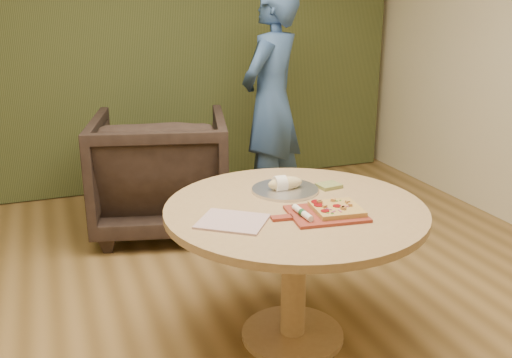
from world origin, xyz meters
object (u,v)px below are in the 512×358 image
at_px(flatbread_pizza, 336,208).
at_px(cutlery_roll, 303,213).
at_px(serving_tray, 285,190).
at_px(pedestal_table, 295,232).
at_px(bread_roll, 284,183).
at_px(person_standing, 271,102).
at_px(armchair, 161,166).
at_px(pizza_paddle, 324,214).

xyz_separation_m(flatbread_pizza, cutlery_roll, (-0.18, -0.00, 0.00)).
height_order(flatbread_pizza, serving_tray, flatbread_pizza).
height_order(pedestal_table, bread_roll, bread_roll).
bearing_deg(flatbread_pizza, bread_roll, 105.31).
bearing_deg(person_standing, armchair, -32.06).
relative_size(cutlery_roll, serving_tray, 0.56).
bearing_deg(cutlery_roll, person_standing, 70.24).
distance_m(pizza_paddle, person_standing, 2.10).
height_order(pedestal_table, cutlery_roll, cutlery_roll).
distance_m(serving_tray, bread_roll, 0.04).
xyz_separation_m(pedestal_table, serving_tray, (0.04, 0.22, 0.15)).
bearing_deg(bread_roll, flatbread_pizza, -74.69).
height_order(armchair, person_standing, person_standing).
distance_m(flatbread_pizza, cutlery_roll, 0.18).
relative_size(pizza_paddle, armchair, 0.46).
bearing_deg(serving_tray, cutlery_roll, -101.60).
distance_m(flatbread_pizza, serving_tray, 0.40).
relative_size(pedestal_table, serving_tray, 3.67).
bearing_deg(armchair, cutlery_roll, 113.04).
xyz_separation_m(pedestal_table, bread_roll, (0.03, 0.22, 0.18)).
xyz_separation_m(cutlery_roll, person_standing, (0.66, 2.02, 0.14)).
bearing_deg(pedestal_table, pizza_paddle, -65.59).
height_order(cutlery_roll, person_standing, person_standing).
xyz_separation_m(pizza_paddle, flatbread_pizza, (0.06, 0.00, 0.02)).
xyz_separation_m(flatbread_pizza, serving_tray, (-0.10, 0.39, -0.02)).
relative_size(pedestal_table, bread_roll, 6.76).
relative_size(serving_tray, armchair, 0.35).
relative_size(serving_tray, bread_roll, 1.84).
xyz_separation_m(pizza_paddle, cutlery_roll, (-0.11, -0.00, 0.02)).
xyz_separation_m(serving_tray, armchair, (-0.38, 1.51, -0.25)).
xyz_separation_m(pedestal_table, person_standing, (0.62, 1.85, 0.31)).
bearing_deg(flatbread_pizza, armchair, 104.07).
distance_m(pedestal_table, pizza_paddle, 0.23).
distance_m(pedestal_table, person_standing, 1.98).
height_order(bread_roll, person_standing, person_standing).
xyz_separation_m(serving_tray, bread_roll, (-0.01, -0.00, 0.04)).
distance_m(pedestal_table, bread_roll, 0.29).
distance_m(serving_tray, person_standing, 1.73).
xyz_separation_m(armchair, person_standing, (0.95, 0.12, 0.41)).
bearing_deg(armchair, person_standing, -158.59).
bearing_deg(pizza_paddle, flatbread_pizza, 7.50).
distance_m(cutlery_roll, person_standing, 2.13).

